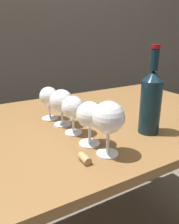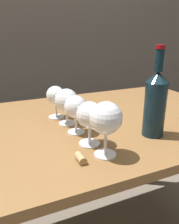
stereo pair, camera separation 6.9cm
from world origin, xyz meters
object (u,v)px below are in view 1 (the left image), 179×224
wine_glass_chardonnay (73,108)px  wine_glass_pinot (108,118)px  wine_glass_port (90,116)px  wine_glass_rose (49,97)px  cork (85,159)px  wine_bottle (151,100)px  wine_glass_white (62,102)px

wine_glass_chardonnay → wine_glass_pinot: bearing=-83.3°
wine_glass_port → wine_glass_rose: size_ratio=1.06×
cork → wine_glass_chardonnay: bearing=72.9°
wine_glass_pinot → wine_glass_rose: size_ratio=1.21×
wine_bottle → cork: (-0.29, -0.06, -0.11)m
wine_glass_port → wine_bottle: size_ratio=0.47×
wine_bottle → wine_glass_port: bearing=174.2°
wine_glass_chardonnay → wine_glass_white: size_ratio=0.97×
wine_glass_chardonnay → wine_bottle: size_ratio=0.45×
wine_glass_pinot → wine_bottle: (0.21, 0.06, 0.00)m
wine_glass_rose → cork: 0.37m
wine_glass_chardonnay → cork: wine_glass_chardonnay is taller
wine_glass_port → wine_glass_pinot: bearing=-80.5°
wine_bottle → wine_glass_pinot: bearing=-164.9°
wine_glass_white → wine_bottle: 0.32m
wine_glass_pinot → wine_glass_port: wine_glass_pinot is taller
wine_glass_rose → wine_glass_chardonnay: bearing=-83.2°
wine_glass_pinot → wine_glass_chardonnay: bearing=96.7°
wine_glass_chardonnay → cork: 0.21m
wine_glass_white → wine_glass_rose: size_ratio=1.04×
wine_glass_port → wine_bottle: wine_bottle is taller
wine_glass_chardonnay → cork: (-0.06, -0.18, -0.08)m
wine_glass_pinot → wine_glass_chardonnay: size_ratio=1.19×
wine_glass_white → wine_glass_pinot: bearing=-84.9°
wine_glass_chardonnay → wine_glass_port: bearing=-85.6°
wine_glass_pinot → wine_glass_white: (-0.02, 0.27, -0.02)m
wine_glass_chardonnay → wine_bottle: wine_bottle is taller
wine_glass_rose → wine_bottle: wine_bottle is taller
wine_glass_pinot → wine_glass_rose: wine_glass_pinot is taller
wine_glass_port → wine_bottle: bearing=-5.8°
wine_glass_white → cork: wine_glass_white is taller
wine_glass_white → wine_glass_rose: bearing=101.7°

